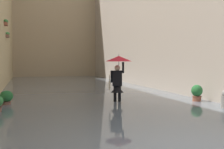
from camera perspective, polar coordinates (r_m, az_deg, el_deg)
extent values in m
plane|color=slate|center=(17.69, -6.91, -3.17)|extent=(64.21, 64.21, 0.00)
cube|color=slate|center=(17.68, -6.91, -2.87)|extent=(9.15, 31.68, 0.19)
cube|color=#A89989|center=(19.44, 8.33, 13.31)|extent=(1.80, 29.68, 10.77)
cube|color=brown|center=(19.18, -20.10, 9.28)|extent=(0.20, 0.70, 0.18)
ellipsoid|color=#387F3D|center=(19.20, -20.11, 9.76)|extent=(0.28, 0.76, 0.24)
cube|color=brown|center=(20.62, -19.81, 7.08)|extent=(0.20, 0.70, 0.18)
ellipsoid|color=#428947|center=(20.63, -19.82, 7.52)|extent=(0.28, 0.76, 0.24)
cube|color=tan|center=(31.63, -11.25, 11.91)|extent=(11.95, 1.80, 13.75)
cube|color=black|center=(11.66, 0.60, -5.98)|extent=(0.18, 0.26, 0.10)
cylinder|color=black|center=(11.60, 0.60, -3.99)|extent=(0.15, 0.15, 0.71)
cube|color=black|center=(11.65, 1.49, -5.98)|extent=(0.18, 0.26, 0.10)
cylinder|color=black|center=(11.60, 1.49, -4.00)|extent=(0.15, 0.15, 0.71)
cube|color=black|center=(11.54, 1.05, -0.73)|extent=(0.43, 0.33, 0.61)
cone|color=black|center=(11.58, 1.04, -2.83)|extent=(0.64, 0.64, 0.28)
sphere|color=#DBB293|center=(11.52, 1.05, 1.30)|extent=(0.22, 0.22, 0.22)
cylinder|color=black|center=(11.52, 2.19, 1.38)|extent=(0.11, 0.11, 0.44)
cylinder|color=black|center=(11.55, -0.09, -0.41)|extent=(0.11, 0.11, 0.48)
cylinder|color=black|center=(11.52, 1.35, 1.96)|extent=(0.02, 0.02, 0.47)
cone|color=red|center=(11.52, 1.35, 3.13)|extent=(1.06, 1.06, 0.22)
cylinder|color=black|center=(11.52, 1.35, 3.83)|extent=(0.01, 0.01, 0.08)
cube|color=beige|center=(11.55, -0.50, -2.15)|extent=(0.15, 0.28, 0.32)
torus|color=beige|center=(11.53, -0.50, -0.76)|extent=(0.12, 0.29, 0.30)
cylinder|color=brown|center=(12.26, 16.29, -5.02)|extent=(0.34, 0.34, 0.37)
torus|color=brown|center=(12.23, 16.30, -4.15)|extent=(0.38, 0.38, 0.04)
ellipsoid|color=#23602D|center=(12.21, 16.32, -3.05)|extent=(0.45, 0.45, 0.47)
cylinder|color=brown|center=(11.56, -19.97, -5.76)|extent=(0.31, 0.31, 0.29)
torus|color=brown|center=(11.54, -19.98, -5.06)|extent=(0.35, 0.35, 0.04)
ellipsoid|color=#23602D|center=(11.51, -20.00, -4.02)|extent=(0.48, 0.48, 0.42)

